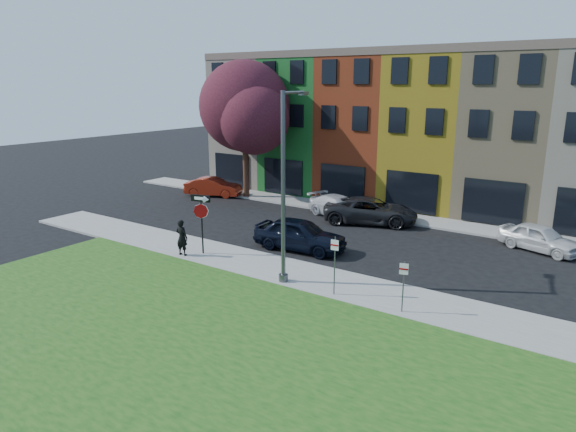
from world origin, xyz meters
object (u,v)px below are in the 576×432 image
Objects in this scene: stop_sign at (201,212)px; sedan_near at (300,234)px; street_lamp at (285,188)px; man at (182,238)px.

stop_sign is 5.10m from sedan_near.
sedan_near is 0.63× the size of street_lamp.
sedan_near is 5.54m from street_lamp.
stop_sign is 0.37× the size of street_lamp.
man is 0.23× the size of street_lamp.
street_lamp is at bearing -159.37° from sedan_near.
man is 6.73m from street_lamp.
stop_sign is at bearing -136.47° from man.
street_lamp is (5.98, 0.21, 3.09)m from man.
stop_sign is 5.69m from street_lamp.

